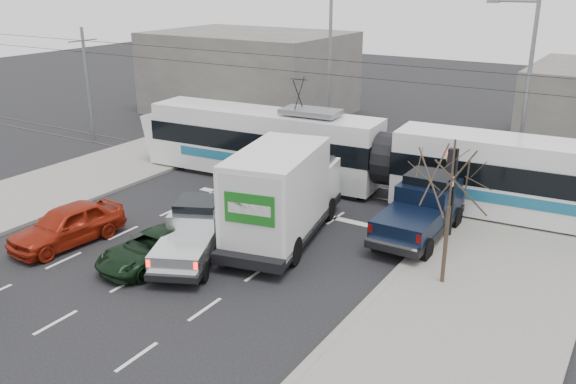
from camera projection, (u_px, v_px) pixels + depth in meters
The scene contains 16 objects.
ground at pixel (220, 261), 22.59m from camera, with size 120.00×120.00×0.00m, color black.
sidewalk_right at pixel (461, 329), 18.12m from camera, with size 6.00×60.00×0.15m, color gray.
sidewalk_left at pixel (16, 200), 28.47m from camera, with size 6.00×60.00×0.15m, color gray.
rails at pixel (342, 186), 30.60m from camera, with size 60.00×1.60×0.03m, color #33302D.
building_left at pixel (249, 73), 46.12m from camera, with size 14.00×10.00×6.00m, color slate.
bare_tree at pixel (452, 180), 19.57m from camera, with size 2.40×2.40×5.00m.
traffic_signal at pixel (452, 173), 23.68m from camera, with size 0.44×0.44×3.60m.
street_lamp_near at pixel (524, 86), 28.49m from camera, with size 2.38×0.25×9.00m.
street_lamp_far at pixel (327, 63), 35.76m from camera, with size 2.38×0.25×9.00m.
catenary at pixel (344, 110), 29.30m from camera, with size 60.00×0.20×7.00m.
tram at pixel (387, 160), 28.42m from camera, with size 25.91×4.38×5.27m.
silver_pickup at pixel (194, 231), 22.80m from camera, with size 3.91×5.66×1.96m.
box_truck at pixel (283, 194), 23.87m from camera, with size 4.16×8.08×3.85m.
navy_pickup at pixel (423, 208), 24.44m from camera, with size 2.28×5.79×2.43m.
green_car at pixel (153, 248), 22.24m from camera, with size 2.02×4.39×1.22m, color black.
red_car at pixel (67, 225), 23.81m from camera, with size 1.86×4.63×1.58m, color maroon.
Camera 1 is at (12.82, -16.06, 10.03)m, focal length 38.00 mm.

